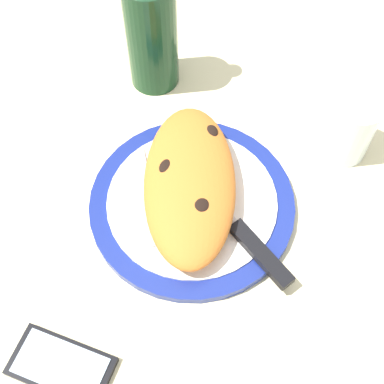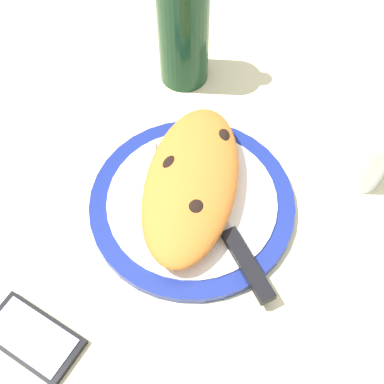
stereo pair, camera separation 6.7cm
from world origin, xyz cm
name	(u,v)px [view 2 (the right image)]	position (x,y,z in cm)	size (l,w,h in cm)	color
ground_plane	(192,212)	(0.00, 0.00, -1.50)	(150.00, 150.00, 3.00)	beige
plate	(192,203)	(0.00, 0.00, 0.81)	(27.34, 27.34, 1.70)	navy
calzone	(191,182)	(-1.10, 0.02, 4.28)	(26.91, 18.14, 5.12)	orange
fork	(151,198)	(-0.66, -5.34, 1.90)	(15.27, 2.59, 0.40)	silver
knife	(236,245)	(7.27, 4.86, 2.20)	(22.41, 10.15, 1.20)	silver
smartphone	(32,338)	(16.25, -20.00, 0.56)	(11.70, 12.81, 1.16)	black
water_glass	(365,157)	(-3.22, 23.39, 4.15)	(6.58, 6.58, 9.58)	silver
wine_bottle	(183,24)	(-24.08, 0.82, 10.24)	(7.52, 7.52, 25.47)	#14381E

